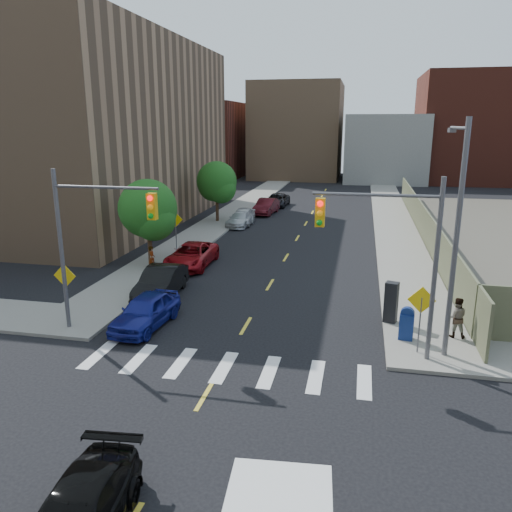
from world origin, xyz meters
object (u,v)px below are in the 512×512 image
at_px(mailbox, 407,324).
at_px(parked_car_grey, 277,200).
at_px(parked_car_blue, 146,311).
at_px(pedestrian_east, 456,317).
at_px(parked_car_red, 192,255).
at_px(parked_car_maroon, 266,206).
at_px(pedestrian_west, 152,259).
at_px(payphone, 391,302).
at_px(parked_car_silver, 240,219).
at_px(parked_car_black, 161,282).
at_px(parked_car_white, 243,216).

bearing_deg(mailbox, parked_car_grey, 117.27).
height_order(parked_car_blue, pedestrian_east, pedestrian_east).
bearing_deg(parked_car_red, parked_car_blue, -83.67).
bearing_deg(parked_car_maroon, pedestrian_east, -59.23).
bearing_deg(pedestrian_west, mailbox, -138.62).
distance_m(parked_car_blue, payphone, 10.90).
distance_m(parked_car_silver, parked_car_maroon, 6.49).
relative_size(parked_car_blue, parked_car_grey, 0.89).
height_order(parked_car_blue, parked_car_black, parked_car_black).
xyz_separation_m(mailbox, pedestrian_east, (2.02, 0.65, 0.18)).
height_order(parked_car_red, parked_car_white, parked_car_white).
distance_m(parked_car_red, parked_car_silver, 13.03).
distance_m(parked_car_black, pedestrian_east, 14.30).
height_order(parked_car_silver, payphone, payphone).
relative_size(parked_car_black, parked_car_grey, 0.97).
bearing_deg(parked_car_silver, mailbox, -56.56).
relative_size(parked_car_maroon, mailbox, 3.34).
bearing_deg(parked_car_black, pedestrian_west, 116.05).
height_order(parked_car_white, payphone, payphone).
xyz_separation_m(parked_car_white, pedestrian_east, (14.37, -22.27, 0.28)).
distance_m(parked_car_red, parked_car_grey, 24.44).
distance_m(parked_car_black, parked_car_red, 5.71).
distance_m(parked_car_maroon, payphone, 28.65).
distance_m(parked_car_black, parked_car_silver, 18.73).
xyz_separation_m(parked_car_blue, payphone, (10.61, 2.46, 0.34)).
xyz_separation_m(parked_car_maroon, pedestrian_west, (-2.89, -21.39, 0.16)).
bearing_deg(payphone, parked_car_red, 165.81).
bearing_deg(pedestrian_east, parked_car_blue, 7.96).
relative_size(parked_car_black, parked_car_red, 0.91).
bearing_deg(parked_car_grey, parked_car_blue, -88.58).
bearing_deg(pedestrian_west, parked_car_blue, 178.95).
bearing_deg(payphone, parked_car_blue, -149.95).
bearing_deg(parked_car_black, parked_car_silver, 87.61).
bearing_deg(pedestrian_west, parked_car_silver, -29.26).
bearing_deg(parked_car_grey, mailbox, -70.06).
height_order(mailbox, pedestrian_east, pedestrian_east).
height_order(payphone, pedestrian_west, payphone).
distance_m(parked_car_black, payphone, 11.59).
xyz_separation_m(parked_car_black, pedestrian_east, (14.06, -2.57, 0.23)).
distance_m(parked_car_white, payphone, 24.21).
bearing_deg(pedestrian_west, parked_car_grey, -29.11).
distance_m(parked_car_red, parked_car_white, 14.00).
height_order(parked_car_black, parked_car_white, parked_car_black).
bearing_deg(parked_car_maroon, parked_car_blue, -84.65).
bearing_deg(parked_car_blue, parked_car_maroon, 94.65).
distance_m(parked_car_grey, pedestrian_west, 26.55).
height_order(parked_car_black, parked_car_grey, parked_car_black).
bearing_deg(pedestrian_east, payphone, -21.47).
height_order(parked_car_maroon, pedestrian_east, pedestrian_east).
distance_m(parked_car_blue, parked_car_white, 23.63).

